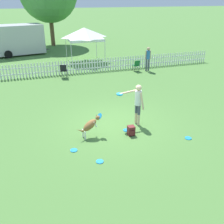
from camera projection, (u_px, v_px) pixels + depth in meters
name	position (u px, v px, depth m)	size (l,w,h in m)	color
ground_plane	(116.00, 124.00, 10.74)	(240.00, 240.00, 0.00)	#4C7A38
handler_person	(137.00, 100.00, 10.24)	(1.11, 0.50, 1.76)	beige
leaping_dog	(91.00, 125.00, 9.55)	(1.07, 0.43, 0.90)	olive
frisbee_near_handler	(100.00, 161.00, 8.26)	(0.25, 0.25, 0.02)	#1E8CD8
frisbee_near_dog	(188.00, 138.00, 9.62)	(0.25, 0.25, 0.02)	#1E8CD8
frisbee_midfield	(74.00, 150.00, 8.87)	(0.25, 0.25, 0.02)	#1E8CD8
frisbee_far_scatter	(126.00, 130.00, 10.19)	(0.25, 0.25, 0.02)	#1E8CD8
backpack_on_grass	(131.00, 131.00, 9.80)	(0.26, 0.29, 0.38)	maroon
picket_fence	(79.00, 67.00, 17.61)	(21.18, 0.04, 0.95)	white
folding_chair_blue_left	(136.00, 65.00, 18.06)	(0.45, 0.47, 0.81)	#333338
folding_chair_center	(64.00, 70.00, 16.58)	(0.53, 0.55, 0.91)	#333338
canopy_tent_main	(84.00, 34.00, 19.96)	(2.71, 2.71, 2.74)	silver
spectator_standing	(148.00, 57.00, 17.90)	(0.42, 0.27, 1.72)	#474C5B
equipment_trailer	(12.00, 40.00, 22.69)	(6.32, 3.16, 2.67)	#B7B7B7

